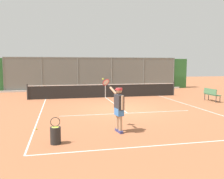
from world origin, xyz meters
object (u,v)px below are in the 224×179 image
(tennis_ball_by_sideline, at_px, (121,104))
(courtside_bench, at_px, (211,94))
(tennis_ball_near_net, at_px, (116,111))
(tennis_ball_mid_court, at_px, (36,129))
(tennis_player, at_px, (119,107))
(ball_basket, at_px, (55,134))

(tennis_ball_by_sideline, height_order, courtside_bench, courtside_bench)
(tennis_ball_near_net, height_order, tennis_ball_by_sideline, same)
(tennis_ball_mid_court, distance_m, courtside_bench, 11.49)
(tennis_ball_near_net, xyz_separation_m, courtside_bench, (-6.86, -2.02, 0.48))
(tennis_player, xyz_separation_m, tennis_ball_by_sideline, (-1.57, -5.77, -0.89))
(tennis_ball_by_sideline, distance_m, tennis_ball_mid_court, 6.57)
(tennis_player, height_order, tennis_ball_mid_court, tennis_player)
(tennis_ball_near_net, relative_size, ball_basket, 0.08)
(tennis_ball_by_sideline, bearing_deg, tennis_ball_near_net, 69.15)
(tennis_ball_by_sideline, xyz_separation_m, courtside_bench, (-6.02, 0.16, 0.48))
(tennis_player, distance_m, courtside_bench, 9.45)
(tennis_ball_near_net, relative_size, tennis_ball_mid_court, 1.00)
(tennis_ball_near_net, distance_m, courtside_bench, 7.16)
(tennis_player, xyz_separation_m, tennis_ball_near_net, (-0.74, -3.58, -0.89))
(tennis_ball_by_sideline, height_order, tennis_ball_mid_court, same)
(ball_basket, bearing_deg, tennis_player, -159.07)
(tennis_ball_mid_court, xyz_separation_m, ball_basket, (-0.73, 1.80, 0.27))
(tennis_player, relative_size, ball_basket, 2.27)
(tennis_ball_near_net, xyz_separation_m, tennis_ball_by_sideline, (-0.83, -2.19, 0.00))
(tennis_ball_by_sideline, relative_size, tennis_ball_mid_court, 1.00)
(ball_basket, bearing_deg, tennis_ball_by_sideline, -119.56)
(tennis_player, relative_size, courtside_bench, 1.45)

